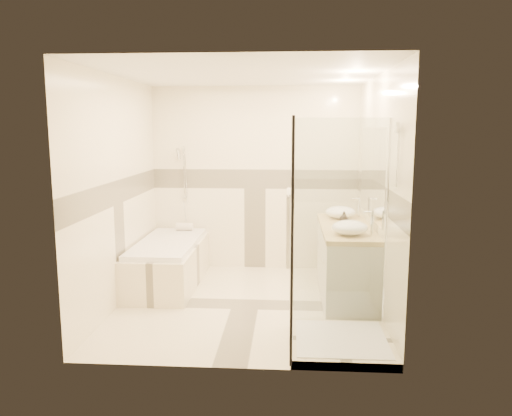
# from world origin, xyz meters

# --- Properties ---
(room) EXTENTS (2.82, 3.02, 2.52)m
(room) POSITION_xyz_m (0.06, 0.01, 1.26)
(room) COLOR beige
(room) RESTS_ON ground
(bathtub) EXTENTS (0.75, 1.70, 0.56)m
(bathtub) POSITION_xyz_m (-1.02, 0.65, 0.31)
(bathtub) COLOR beige
(bathtub) RESTS_ON ground
(vanity) EXTENTS (0.58, 1.62, 0.85)m
(vanity) POSITION_xyz_m (1.12, 0.30, 0.43)
(vanity) COLOR white
(vanity) RESTS_ON ground
(shower_enclosure) EXTENTS (0.96, 0.93, 2.04)m
(shower_enclosure) POSITION_xyz_m (0.83, -0.97, 0.51)
(shower_enclosure) COLOR beige
(shower_enclosure) RESTS_ON ground
(vessel_sink_near) EXTENTS (0.37, 0.37, 0.15)m
(vessel_sink_near) POSITION_xyz_m (1.10, 0.78, 0.92)
(vessel_sink_near) COLOR white
(vessel_sink_near) RESTS_ON vanity
(vessel_sink_far) EXTENTS (0.37, 0.37, 0.15)m
(vessel_sink_far) POSITION_xyz_m (1.10, -0.18, 0.92)
(vessel_sink_far) COLOR white
(vessel_sink_far) RESTS_ON vanity
(faucet_near) EXTENTS (0.11, 0.03, 0.26)m
(faucet_near) POSITION_xyz_m (1.32, 0.78, 1.00)
(faucet_near) COLOR silver
(faucet_near) RESTS_ON vanity
(faucet_far) EXTENTS (0.10, 0.03, 0.26)m
(faucet_far) POSITION_xyz_m (1.32, -0.18, 1.00)
(faucet_far) COLOR silver
(faucet_far) RESTS_ON vanity
(amenity_bottle_a) EXTENTS (0.08, 0.08, 0.14)m
(amenity_bottle_a) POSITION_xyz_m (1.10, 0.25, 0.92)
(amenity_bottle_a) COLOR black
(amenity_bottle_a) RESTS_ON vanity
(amenity_bottle_b) EXTENTS (0.13, 0.13, 0.14)m
(amenity_bottle_b) POSITION_xyz_m (1.10, 0.40, 0.92)
(amenity_bottle_b) COLOR black
(amenity_bottle_b) RESTS_ON vanity
(folded_towels) EXTENTS (0.18, 0.25, 0.07)m
(folded_towels) POSITION_xyz_m (1.10, 0.97, 0.89)
(folded_towels) COLOR white
(folded_towels) RESTS_ON vanity
(rolled_towel) EXTENTS (0.22, 0.10, 0.10)m
(rolled_towel) POSITION_xyz_m (-0.95, 1.31, 0.61)
(rolled_towel) COLOR white
(rolled_towel) RESTS_ON bathtub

